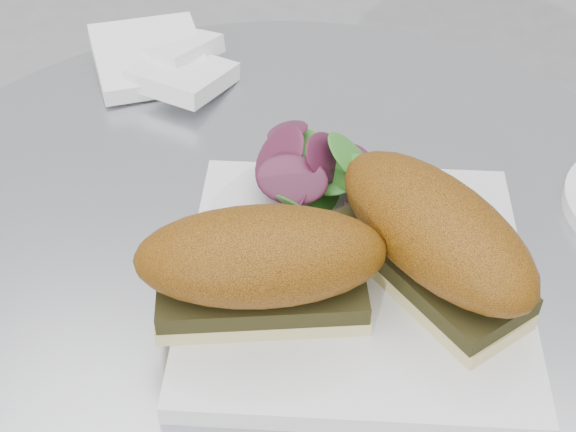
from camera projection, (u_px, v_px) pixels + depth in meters
name	position (u px, v px, depth m)	size (l,w,h in m)	color
table	(283.00, 429.00, 0.77)	(0.70, 0.70, 0.73)	silver
plate	(355.00, 281.00, 0.57)	(0.24, 0.24, 0.02)	white
sandwich_left	(261.00, 265.00, 0.52)	(0.18, 0.12, 0.08)	#ECDF93
sandwich_right	(434.00, 238.00, 0.54)	(0.18, 0.17, 0.08)	#ECDF93
salad	(324.00, 177.00, 0.61)	(0.11, 0.11, 0.05)	#438E2E
napkin	(166.00, 73.00, 0.77)	(0.14, 0.14, 0.02)	white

